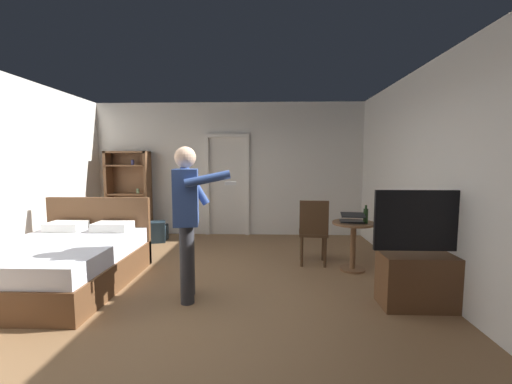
% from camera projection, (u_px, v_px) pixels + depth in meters
% --- Properties ---
extents(ground_plane, '(7.21, 7.21, 0.00)m').
position_uv_depth(ground_plane, '(195.00, 301.00, 3.58)').
color(ground_plane, olive).
extents(wall_back, '(5.81, 0.12, 2.77)m').
position_uv_depth(wall_back, '(229.00, 169.00, 6.77)').
color(wall_back, silver).
rests_on(wall_back, ground_plane).
extents(wall_right, '(0.12, 6.79, 2.77)m').
position_uv_depth(wall_right, '(461.00, 178.00, 3.35)').
color(wall_right, silver).
rests_on(wall_right, ground_plane).
extents(doorway_frame, '(0.93, 0.08, 2.13)m').
position_uv_depth(doorway_frame, '(227.00, 177.00, 6.70)').
color(doorway_frame, white).
rests_on(doorway_frame, ground_plane).
extents(bed, '(1.55, 1.96, 1.02)m').
position_uv_depth(bed, '(64.00, 262.00, 4.01)').
color(bed, brown).
rests_on(bed, ground_plane).
extents(bookshelf, '(0.88, 0.32, 1.77)m').
position_uv_depth(bookshelf, '(129.00, 190.00, 6.66)').
color(bookshelf, brown).
rests_on(bookshelf, ground_plane).
extents(tv_flatscreen, '(1.10, 0.40, 1.27)m').
position_uv_depth(tv_flatscreen, '(424.00, 271.00, 3.40)').
color(tv_flatscreen, brown).
rests_on(tv_flatscreen, ground_plane).
extents(side_table, '(0.60, 0.60, 0.70)m').
position_uv_depth(side_table, '(353.00, 238.00, 4.55)').
color(side_table, brown).
rests_on(side_table, ground_plane).
extents(laptop, '(0.36, 0.37, 0.15)m').
position_uv_depth(laptop, '(352.00, 219.00, 4.48)').
color(laptop, black).
rests_on(laptop, side_table).
extents(bottle_on_table, '(0.06, 0.06, 0.26)m').
position_uv_depth(bottle_on_table, '(366.00, 216.00, 4.43)').
color(bottle_on_table, '#1A3215').
rests_on(bottle_on_table, side_table).
extents(wooden_chair, '(0.45, 0.45, 0.99)m').
position_uv_depth(wooden_chair, '(313.00, 229.00, 4.77)').
color(wooden_chair, '#4C331E').
rests_on(wooden_chair, ground_plane).
extents(person_blue_shirt, '(0.74, 0.60, 1.72)m').
position_uv_depth(person_blue_shirt, '(187.00, 212.00, 3.55)').
color(person_blue_shirt, '#333338').
rests_on(person_blue_shirt, ground_plane).
extents(suitcase_dark, '(0.65, 0.45, 0.40)m').
position_uv_depth(suitcase_dark, '(149.00, 232.00, 6.15)').
color(suitcase_dark, '#1E2D38').
rests_on(suitcase_dark, ground_plane).
extents(suitcase_small, '(0.55, 0.40, 0.31)m').
position_uv_depth(suitcase_small, '(152.00, 233.00, 6.27)').
color(suitcase_small, '#1E2D38').
rests_on(suitcase_small, ground_plane).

